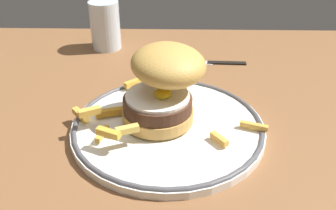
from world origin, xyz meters
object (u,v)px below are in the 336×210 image
(knife, at_px, (210,62))
(burger, at_px, (165,83))
(water_glass, at_px, (105,28))
(dinner_plate, at_px, (168,126))

(knife, bearing_deg, burger, -110.63)
(water_glass, height_order, knife, water_glass)
(dinner_plate, distance_m, water_glass, 0.36)
(burger, xyz_separation_m, water_glass, (-0.14, 0.31, -0.03))
(water_glass, xyz_separation_m, knife, (0.23, -0.08, -0.04))
(dinner_plate, distance_m, knife, 0.26)
(dinner_plate, xyz_separation_m, burger, (-0.00, 0.02, 0.07))
(burger, distance_m, knife, 0.26)
(water_glass, bearing_deg, burger, -65.29)
(knife, bearing_deg, dinner_plate, -108.48)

